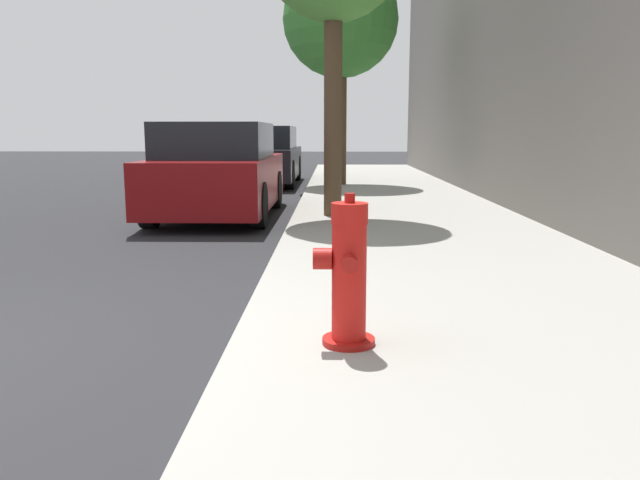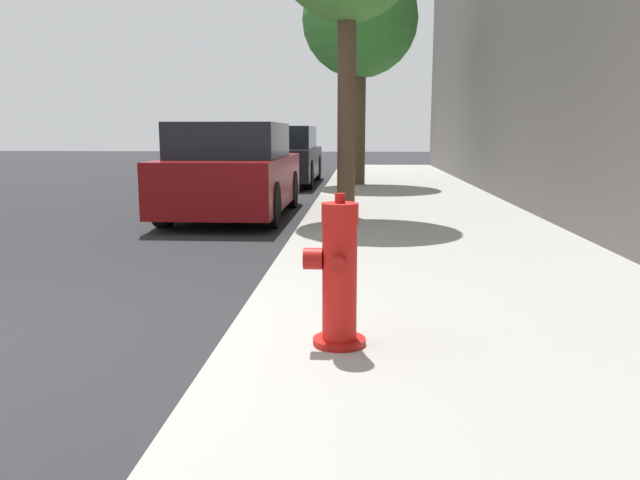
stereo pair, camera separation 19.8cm
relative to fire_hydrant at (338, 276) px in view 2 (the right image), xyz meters
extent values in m
cube|color=#99968E|center=(0.98, -0.13, -0.45)|extent=(3.30, 40.00, 0.12)
cylinder|color=#A91511|center=(0.01, 0.00, -0.37)|extent=(0.30, 0.30, 0.04)
cylinder|color=red|center=(0.01, 0.00, -0.03)|extent=(0.19, 0.19, 0.65)
cylinder|color=red|center=(0.01, 0.00, 0.35)|extent=(0.20, 0.20, 0.11)
cylinder|color=#A91511|center=(0.01, 0.00, 0.43)|extent=(0.06, 0.06, 0.05)
cylinder|color=#A91511|center=(0.01, -0.14, 0.10)|extent=(0.09, 0.09, 0.09)
cylinder|color=#A91511|center=(0.01, 0.14, 0.10)|extent=(0.09, 0.09, 0.09)
cylinder|color=#A91511|center=(-0.14, 0.00, 0.10)|extent=(0.10, 0.12, 0.12)
cube|color=maroon|center=(-1.85, 6.21, 0.04)|extent=(1.65, 3.82, 0.74)
cube|color=black|center=(-1.85, 6.06, 0.67)|extent=(1.52, 2.10, 0.52)
cylinder|color=black|center=(-2.59, 7.39, -0.19)|extent=(0.20, 0.64, 0.64)
cylinder|color=black|center=(-1.10, 7.39, -0.19)|extent=(0.20, 0.64, 0.64)
cylinder|color=black|center=(-2.59, 5.03, -0.19)|extent=(0.20, 0.64, 0.64)
cylinder|color=black|center=(-1.10, 5.03, -0.19)|extent=(0.20, 0.64, 0.64)
cube|color=black|center=(-1.84, 12.33, 0.03)|extent=(1.67, 4.39, 0.72)
cube|color=black|center=(-1.84, 12.15, 0.66)|extent=(1.53, 2.41, 0.53)
cylinder|color=black|center=(-2.60, 13.69, -0.18)|extent=(0.20, 0.67, 0.67)
cylinder|color=black|center=(-1.09, 13.69, -0.18)|extent=(0.20, 0.67, 0.67)
cylinder|color=black|center=(-2.60, 10.97, -0.18)|extent=(0.20, 0.67, 0.67)
cylinder|color=black|center=(-1.09, 10.97, -0.18)|extent=(0.20, 0.67, 0.67)
cylinder|color=brown|center=(-0.09, 5.53, 1.11)|extent=(0.25, 0.25, 3.00)
cylinder|color=brown|center=(0.06, 11.04, 1.02)|extent=(0.29, 0.29, 2.82)
sphere|color=#387F33|center=(0.06, 11.04, 3.26)|extent=(2.56, 2.56, 2.56)
camera|label=1|loc=(-0.08, -3.35, 0.78)|focal=35.00mm
camera|label=2|loc=(0.12, -3.35, 0.78)|focal=35.00mm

